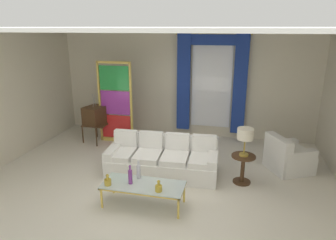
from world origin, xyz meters
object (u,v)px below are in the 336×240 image
object	(u,v)px
vintage_tv	(95,116)
table_lamp_brass	(245,135)
armchair_white	(287,158)
peacock_figurine	(126,140)
couch_white_long	(163,159)
bottle_blue_decanter	(159,188)
bottle_ruby_flask	(108,181)
bottle_crystal_tall	(130,176)
coffee_table	(143,186)
round_side_table	(243,166)
bottle_amber_squat	(139,171)
stained_glass_divider	(115,104)

from	to	relation	value
vintage_tv	table_lamp_brass	bearing A→B (deg)	-20.28
armchair_white	peacock_figurine	size ratio (longest dim) A/B	1.83
couch_white_long	bottle_blue_decanter	size ratio (longest dim) A/B	11.70
table_lamp_brass	bottle_ruby_flask	bearing A→B (deg)	-148.31
bottle_blue_decanter	vintage_tv	size ratio (longest dim) A/B	0.15
bottle_crystal_tall	bottle_ruby_flask	size ratio (longest dim) A/B	1.71
coffee_table	table_lamp_brass	bearing A→B (deg)	36.31
table_lamp_brass	peacock_figurine	bearing A→B (deg)	158.25
peacock_figurine	coffee_table	bearing A→B (deg)	-62.32
couch_white_long	bottle_ruby_flask	bearing A→B (deg)	-112.55
round_side_table	armchair_white	bearing A→B (deg)	40.33
armchair_white	table_lamp_brass	bearing A→B (deg)	-139.67
armchair_white	bottle_ruby_flask	bearing A→B (deg)	-145.58
bottle_amber_squat	table_lamp_brass	bearing A→B (deg)	29.64
bottle_ruby_flask	couch_white_long	bearing A→B (deg)	67.45
coffee_table	peacock_figurine	xyz separation A→B (m)	(-1.28, 2.43, -0.16)
couch_white_long	round_side_table	xyz separation A→B (m)	(1.68, -0.06, 0.05)
couch_white_long	bottle_ruby_flask	size ratio (longest dim) A/B	11.53
couch_white_long	bottle_amber_squat	size ratio (longest dim) A/B	6.79
bottle_ruby_flask	armchair_white	distance (m)	3.93
armchair_white	peacock_figurine	world-z (taller)	armchair_white
bottle_blue_decanter	bottle_ruby_flask	distance (m)	0.92
table_lamp_brass	round_side_table	bearing A→B (deg)	-90.00
armchair_white	table_lamp_brass	size ratio (longest dim) A/B	1.92
bottle_amber_squat	vintage_tv	xyz separation A→B (m)	(-2.08, 2.50, 0.18)
armchair_white	bottle_crystal_tall	bearing A→B (deg)	-144.07
couch_white_long	table_lamp_brass	world-z (taller)	table_lamp_brass
armchair_white	stained_glass_divider	xyz separation A→B (m)	(-4.33, 0.77, 0.77)
bottle_crystal_tall	peacock_figurine	xyz separation A→B (m)	(-1.05, 2.46, -0.33)
stained_glass_divider	table_lamp_brass	size ratio (longest dim) A/B	3.86
bottle_crystal_tall	armchair_white	distance (m)	3.55
bottle_amber_squat	peacock_figurine	distance (m)	2.53
coffee_table	bottle_blue_decanter	xyz separation A→B (m)	(0.33, -0.16, 0.10)
bottle_amber_squat	stained_glass_divider	size ratio (longest dim) A/B	0.16
peacock_figurine	table_lamp_brass	xyz separation A→B (m)	(2.98, -1.19, 0.81)
bottle_blue_decanter	bottle_ruby_flask	world-z (taller)	bottle_ruby_flask
couch_white_long	stained_glass_divider	world-z (taller)	stained_glass_divider
coffee_table	bottle_ruby_flask	bearing A→B (deg)	-164.35
couch_white_long	coffee_table	bearing A→B (deg)	-90.84
armchair_white	table_lamp_brass	world-z (taller)	table_lamp_brass
bottle_blue_decanter	peacock_figurine	xyz separation A→B (m)	(-1.60, 2.60, -0.26)
couch_white_long	round_side_table	distance (m)	1.68
bottle_ruby_flask	bottle_blue_decanter	bearing A→B (deg)	0.29
table_lamp_brass	couch_white_long	bearing A→B (deg)	178.10
bottle_ruby_flask	table_lamp_brass	size ratio (longest dim) A/B	0.36
bottle_crystal_tall	bottle_ruby_flask	world-z (taller)	bottle_crystal_tall
bottle_ruby_flask	vintage_tv	xyz separation A→B (m)	(-1.64, 2.87, 0.25)
bottle_blue_decanter	stained_glass_divider	size ratio (longest dim) A/B	0.09
bottle_blue_decanter	bottle_ruby_flask	size ratio (longest dim) A/B	0.99
bottle_amber_squat	bottle_ruby_flask	distance (m)	0.58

